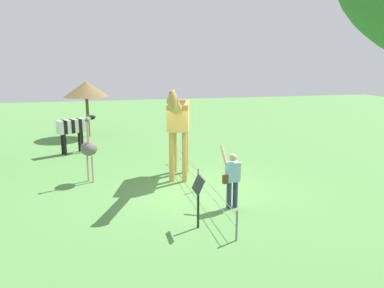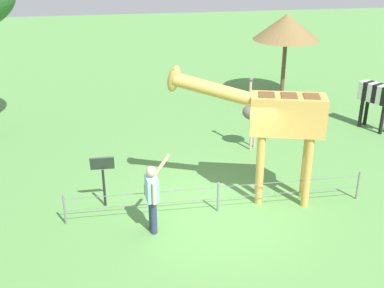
{
  "view_description": "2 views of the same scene",
  "coord_description": "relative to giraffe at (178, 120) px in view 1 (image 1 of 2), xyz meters",
  "views": [
    {
      "loc": [
        10.94,
        -2.74,
        4.05
      ],
      "look_at": [
        -0.81,
        0.13,
        1.37
      ],
      "focal_mm": 34.67,
      "sensor_mm": 36.0,
      "label": 1
    },
    {
      "loc": [
        2.22,
        9.85,
        6.09
      ],
      "look_at": [
        0.55,
        -0.26,
        1.6
      ],
      "focal_mm": 45.68,
      "sensor_mm": 36.0,
      "label": 2
    }
  ],
  "objects": [
    {
      "name": "wire_fence",
      "position": [
        1.36,
        0.35,
        -1.72
      ],
      "size": [
        7.05,
        0.05,
        0.75
      ],
      "color": "slate",
      "rests_on": "ground_plane"
    },
    {
      "name": "visitor",
      "position": [
        2.93,
        0.92,
        -1.23
      ],
      "size": [
        0.59,
        0.58,
        1.75
      ],
      "color": "navy",
      "rests_on": "ground_plane"
    },
    {
      "name": "ground_plane",
      "position": [
        1.36,
        0.21,
        -2.13
      ],
      "size": [
        60.0,
        60.0,
        0.0
      ],
      "primitive_type": "plane",
      "color": "#568E47"
    },
    {
      "name": "shade_hut_far",
      "position": [
        -8.69,
        -3.3,
        0.47
      ],
      "size": [
        2.43,
        2.43,
        3.04
      ],
      "color": "brown",
      "rests_on": "ground_plane"
    },
    {
      "name": "giraffe",
      "position": [
        0.0,
        0.0,
        0.0
      ],
      "size": [
        3.67,
        1.45,
        3.34
      ],
      "color": "gold",
      "rests_on": "ground_plane"
    },
    {
      "name": "ostrich",
      "position": [
        -0.43,
        -3.02,
        -0.95
      ],
      "size": [
        0.7,
        0.56,
        2.25
      ],
      "color": "#CC9E93",
      "rests_on": "ground_plane"
    },
    {
      "name": "zebra",
      "position": [
        -4.86,
        -3.83,
        -0.96
      ],
      "size": [
        1.11,
        1.74,
        1.66
      ],
      "color": "black",
      "rests_on": "ground_plane"
    },
    {
      "name": "info_sign",
      "position": [
        3.98,
        -0.34,
        -1.18
      ],
      "size": [
        0.56,
        0.21,
        1.32
      ],
      "color": "black",
      "rests_on": "ground_plane"
    }
  ]
}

